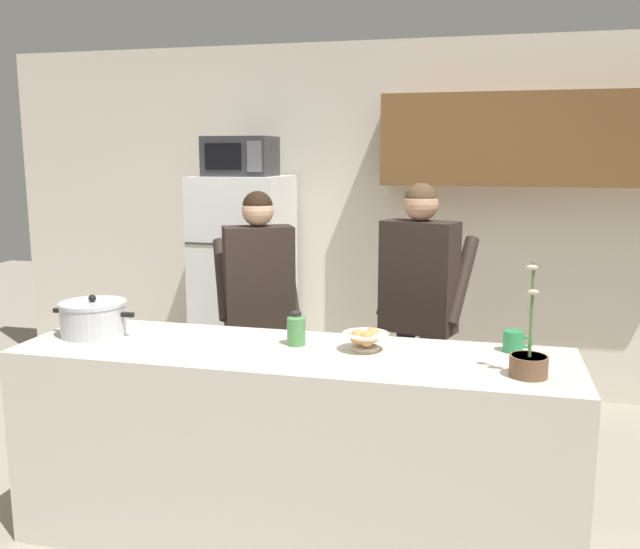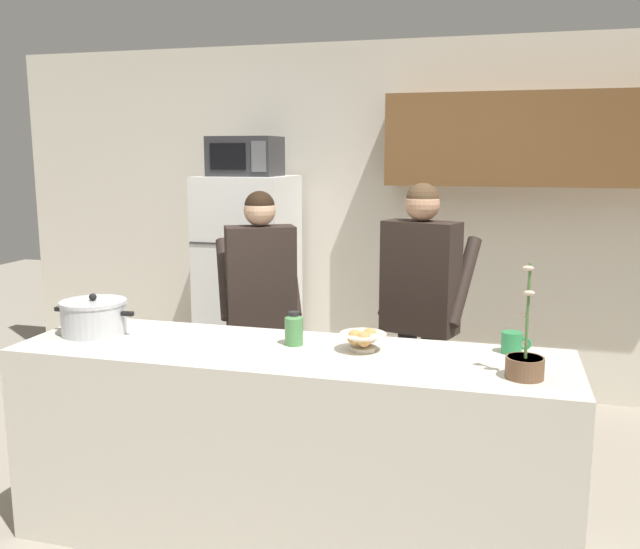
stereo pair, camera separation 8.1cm
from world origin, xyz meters
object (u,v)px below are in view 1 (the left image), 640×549
(cooking_pot, at_px, (93,318))
(bottle_near_edge, at_px, (296,329))
(microwave, at_px, (240,156))
(potted_orchid, at_px, (529,361))
(bread_bowl, at_px, (366,340))
(coffee_mug, at_px, (514,341))
(person_near_pot, at_px, (259,293))
(person_by_sink, at_px, (419,292))
(refrigerator, at_px, (244,287))

(cooking_pot, bearing_deg, bottle_near_edge, 3.75)
(microwave, bearing_deg, potted_orchid, -45.59)
(bread_bowl, height_order, bottle_near_edge, bottle_near_edge)
(coffee_mug, relative_size, bread_bowl, 0.62)
(cooking_pot, height_order, bread_bowl, cooking_pot)
(person_near_pot, distance_m, coffee_mug, 1.58)
(cooking_pot, bearing_deg, bread_bowl, 2.11)
(coffee_mug, xyz_separation_m, bottle_near_edge, (-0.97, -0.12, 0.03))
(coffee_mug, relative_size, potted_orchid, 0.29)
(bread_bowl, xyz_separation_m, bottle_near_edge, (-0.33, 0.02, 0.03))
(person_by_sink, bearing_deg, cooking_pot, -147.85)
(potted_orchid, bearing_deg, person_near_pot, 145.18)
(coffee_mug, bearing_deg, bottle_near_edge, -172.67)
(person_by_sink, distance_m, bread_bowl, 0.90)
(person_by_sink, height_order, bread_bowl, person_by_sink)
(bread_bowl, bearing_deg, potted_orchid, -16.12)
(microwave, height_order, person_by_sink, microwave)
(person_near_pot, xyz_separation_m, person_by_sink, (0.94, 0.06, 0.04))
(refrigerator, xyz_separation_m, microwave, (0.00, -0.02, 0.96))
(person_by_sink, height_order, coffee_mug, person_by_sink)
(refrigerator, height_order, person_near_pot, refrigerator)
(bread_bowl, relative_size, bottle_near_edge, 1.35)
(cooking_pot, xyz_separation_m, potted_orchid, (2.02, -0.15, -0.02))
(cooking_pot, distance_m, bottle_near_edge, 1.00)
(person_by_sink, distance_m, potted_orchid, 1.21)
(person_by_sink, height_order, bottle_near_edge, person_by_sink)
(person_by_sink, distance_m, cooking_pot, 1.75)
(bottle_near_edge, bearing_deg, person_near_pot, 119.51)
(refrigerator, bearing_deg, person_by_sink, -32.98)
(refrigerator, distance_m, bread_bowl, 2.16)
(person_near_pot, distance_m, bottle_near_edge, 0.93)
(refrigerator, relative_size, cooking_pot, 3.80)
(cooking_pot, relative_size, bottle_near_edge, 2.74)
(microwave, xyz_separation_m, person_near_pot, (0.44, -0.93, -0.79))
(microwave, relative_size, person_by_sink, 0.29)
(potted_orchid, bearing_deg, refrigerator, 134.09)
(bread_bowl, bearing_deg, microwave, 124.96)
(coffee_mug, distance_m, bread_bowl, 0.66)
(microwave, bearing_deg, bread_bowl, -55.04)
(bottle_near_edge, height_order, potted_orchid, potted_orchid)
(person_by_sink, xyz_separation_m, bread_bowl, (-0.15, -0.88, -0.05))
(microwave, xyz_separation_m, person_by_sink, (1.38, -0.87, -0.75))
(potted_orchid, bearing_deg, microwave, 134.41)
(person_near_pot, height_order, potted_orchid, person_near_pot)
(person_near_pot, relative_size, cooking_pot, 3.68)
(microwave, distance_m, coffee_mug, 2.60)
(refrigerator, relative_size, bottle_near_edge, 10.42)
(person_by_sink, relative_size, bottle_near_edge, 10.44)
(bread_bowl, relative_size, potted_orchid, 0.46)
(person_by_sink, xyz_separation_m, coffee_mug, (0.49, -0.74, -0.05))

